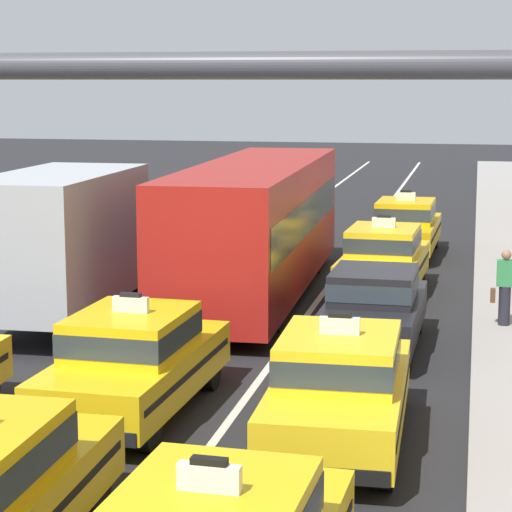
# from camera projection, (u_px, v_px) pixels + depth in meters

# --- Properties ---
(lane_stripe_left_center) EXTENTS (0.14, 80.00, 0.01)m
(lane_stripe_left_center) POSITION_uv_depth(u_px,v_px,m) (213.00, 276.00, 27.44)
(lane_stripe_left_center) COLOR silver
(lane_stripe_left_center) RESTS_ON ground
(lane_stripe_center_right) EXTENTS (0.14, 80.00, 0.01)m
(lane_stripe_center_right) POSITION_uv_depth(u_px,v_px,m) (332.00, 281.00, 26.78)
(lane_stripe_center_right) COLOR silver
(lane_stripe_center_right) RESTS_ON ground
(box_truck_left_third) EXTENTS (2.40, 7.00, 3.27)m
(box_truck_left_third) POSITION_uv_depth(u_px,v_px,m) (73.00, 239.00, 22.17)
(box_truck_left_third) COLOR black
(box_truck_left_third) RESTS_ON ground
(sedan_left_fourth) EXTENTS (1.77, 4.31, 1.58)m
(sedan_left_fourth) POSITION_uv_depth(u_px,v_px,m) (173.00, 231.00, 29.68)
(sedan_left_fourth) COLOR black
(sedan_left_fourth) RESTS_ON ground
(taxi_center_second) EXTENTS (1.96, 4.62, 1.96)m
(taxi_center_second) POSITION_uv_depth(u_px,v_px,m) (134.00, 360.00, 15.93)
(taxi_center_second) COLOR black
(taxi_center_second) RESTS_ON ground
(bus_center_third) EXTENTS (2.81, 11.26, 3.22)m
(bus_center_third) POSITION_uv_depth(u_px,v_px,m) (257.00, 222.00, 24.54)
(bus_center_third) COLOR black
(bus_center_third) RESTS_ON ground
(taxi_right_second) EXTENTS (1.93, 4.60, 1.96)m
(taxi_right_second) POSITION_uv_depth(u_px,v_px,m) (340.00, 386.00, 14.57)
(taxi_right_second) COLOR black
(taxi_right_second) RESTS_ON ground
(sedan_right_third) EXTENTS (1.82, 4.32, 1.58)m
(sedan_right_third) POSITION_uv_depth(u_px,v_px,m) (374.00, 306.00, 19.85)
(sedan_right_third) COLOR black
(sedan_right_third) RESTS_ON ground
(taxi_right_fourth) EXTENTS (1.99, 4.63, 1.96)m
(taxi_right_fourth) POSITION_uv_depth(u_px,v_px,m) (384.00, 259.00, 24.96)
(taxi_right_fourth) COLOR black
(taxi_right_fourth) RESTS_ON ground
(taxi_right_fifth) EXTENTS (1.94, 4.61, 1.96)m
(taxi_right_fifth) POSITION_uv_depth(u_px,v_px,m) (405.00, 226.00, 30.54)
(taxi_right_fifth) COLOR black
(taxi_right_fifth) RESTS_ON ground
(pedestrian_near_crosswalk) EXTENTS (0.47, 0.24, 1.57)m
(pedestrian_near_crosswalk) POSITION_uv_depth(u_px,v_px,m) (504.00, 288.00, 21.21)
(pedestrian_near_crosswalk) COLOR #23232D
(pedestrian_near_crosswalk) RESTS_ON sidewalk_curb
(traffic_light_pole) EXTENTS (2.87, 0.33, 5.58)m
(traffic_light_pole) POSITION_uv_depth(u_px,v_px,m) (279.00, 436.00, 3.89)
(traffic_light_pole) COLOR #47474C
(traffic_light_pole) RESTS_ON ground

